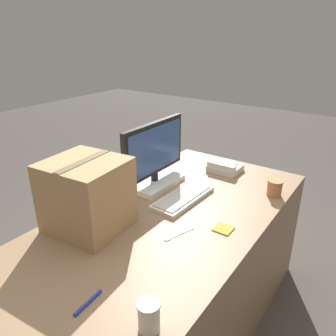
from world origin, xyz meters
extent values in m
plane|color=#47423D|center=(0.00, 0.00, 0.00)|extent=(12.00, 12.00, 0.00)
cube|color=#8C6B4C|center=(0.00, 0.00, 0.37)|extent=(1.80, 0.90, 0.75)
cube|color=white|center=(0.25, 0.27, 0.76)|extent=(0.35, 0.22, 0.03)
cylinder|color=black|center=(0.25, 0.27, 0.80)|extent=(0.04, 0.04, 0.05)
cube|color=black|center=(0.25, 0.27, 0.98)|extent=(0.53, 0.03, 0.31)
cube|color=#2D4C8C|center=(0.25, 0.26, 0.98)|extent=(0.48, 0.01, 0.26)
cube|color=beige|center=(0.18, 0.03, 0.76)|extent=(0.41, 0.18, 0.02)
cube|color=#B7B2A8|center=(0.18, 0.03, 0.77)|extent=(0.38, 0.14, 0.01)
cube|color=beige|center=(0.68, 0.01, 0.77)|extent=(0.17, 0.20, 0.04)
cube|color=beige|center=(0.63, 0.01, 0.80)|extent=(0.05, 0.19, 0.03)
cube|color=gray|center=(0.72, 0.01, 0.79)|extent=(0.10, 0.12, 0.01)
cylinder|color=beige|center=(-0.59, -0.34, 0.80)|extent=(0.07, 0.07, 0.10)
cylinder|color=beige|center=(-0.59, -0.34, 0.85)|extent=(0.07, 0.07, 0.01)
cylinder|color=#BC7547|center=(0.53, -0.37, 0.79)|extent=(0.08, 0.08, 0.09)
cylinder|color=#BC7547|center=(0.53, -0.37, 0.84)|extent=(0.09, 0.09, 0.01)
cube|color=#B2B2B7|center=(-0.09, -0.14, 0.75)|extent=(0.13, 0.05, 0.00)
ellipsoid|color=#B2B2B7|center=(-0.17, -0.12, 0.75)|extent=(0.04, 0.04, 0.00)
cube|color=tan|center=(-0.29, 0.25, 0.92)|extent=(0.35, 0.37, 0.33)
cube|color=brown|center=(-0.29, 0.25, 1.08)|extent=(0.32, 0.07, 0.00)
cylinder|color=#1933B2|center=(-0.63, -0.11, 0.75)|extent=(0.13, 0.02, 0.01)
cube|color=gold|center=(0.05, -0.29, 0.75)|extent=(0.08, 0.08, 0.01)
camera|label=1|loc=(-1.17, -0.82, 1.62)|focal=35.00mm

